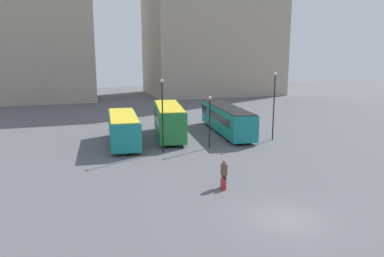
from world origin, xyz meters
TOP-DOWN VIEW (x-y plane):
  - ground_plane at (0.00, 0.00)m, footprint 160.00×160.00m
  - building_block_left at (-15.57, 58.74)m, footprint 19.84×16.50m
  - building_block_right at (18.74, 58.74)m, footprint 26.19×17.56m
  - bus_0 at (-5.67, 19.09)m, footprint 3.39×9.24m
  - bus_1 at (-0.80, 20.65)m, footprint 4.13×9.71m
  - bus_2 at (5.69, 20.91)m, footprint 3.84×12.70m
  - traveler at (-1.17, 5.47)m, footprint 0.48×0.48m
  - suitcase at (-1.41, 5.02)m, footprint 0.21×0.44m
  - lamp_post_0 at (-2.85, 15.00)m, footprint 0.28×0.28m
  - lamp_post_1 at (1.56, 15.20)m, footprint 0.28×0.28m
  - lamp_post_2 at (8.68, 16.19)m, footprint 0.28×0.28m

SIDE VIEW (x-z plane):
  - ground_plane at x=0.00m, z-range 0.00..0.00m
  - suitcase at x=-1.41m, z-range -0.13..0.77m
  - traveler at x=-1.17m, z-range 0.17..1.99m
  - bus_0 at x=-5.67m, z-range 0.12..2.97m
  - bus_2 at x=5.69m, z-range 0.14..3.02m
  - bus_1 at x=-0.80m, z-range 0.13..3.44m
  - lamp_post_1 at x=1.56m, z-range 0.48..5.22m
  - lamp_post_0 at x=-2.85m, z-range 0.52..6.89m
  - lamp_post_2 at x=8.68m, z-range 0.52..7.20m
  - building_block_left at x=-15.57m, z-range 0.00..24.27m
  - building_block_right at x=18.74m, z-range 0.00..37.34m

